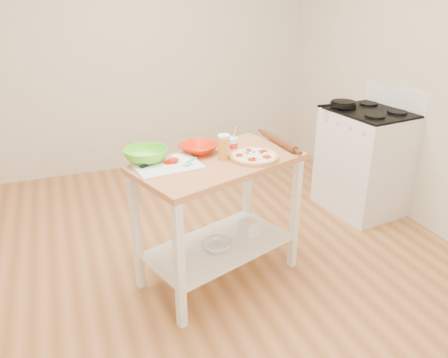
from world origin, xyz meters
TOP-DOWN VIEW (x-y plane):
  - room_shell at (0.00, 0.00)m, footprint 4.04×4.54m
  - prep_island at (0.08, -0.09)m, footprint 1.22×0.91m
  - gas_stove at (1.69, 0.43)m, footprint 0.67×0.76m
  - skillet at (1.51, 0.60)m, footprint 0.36×0.23m
  - pizza at (0.30, -0.15)m, footprint 0.32×0.32m
  - cutting_board at (-0.26, -0.07)m, footprint 0.43×0.34m
  - spatula at (-0.12, -0.10)m, footprint 0.12×0.13m
  - knife at (-0.34, -0.03)m, footprint 0.24×0.16m
  - orange_bowl at (0.01, 0.09)m, footprint 0.34×0.34m
  - green_bowl at (-0.36, 0.05)m, footprint 0.33×0.33m
  - beer_pint at (0.12, -0.08)m, footprint 0.08×0.08m
  - yogurt_tub at (0.21, 0.02)m, footprint 0.08×0.08m
  - rolling_pin at (0.58, 0.04)m, footprint 0.07×0.42m
  - shelf_glass_bowl at (0.05, -0.14)m, footprint 0.22×0.22m
  - shelf_bin at (0.33, -0.03)m, footprint 0.14×0.14m

SIDE VIEW (x-z plane):
  - shelf_glass_bowl at x=0.05m, z-range 0.26..0.32m
  - shelf_bin at x=0.33m, z-range 0.26..0.37m
  - gas_stove at x=1.69m, z-range -0.08..1.03m
  - prep_island at x=0.08m, z-range 0.19..1.09m
  - cutting_board at x=-0.26m, z-range 0.89..0.93m
  - spatula at x=-0.12m, z-range 0.91..0.92m
  - pizza at x=0.30m, z-range 0.89..0.94m
  - knife at x=-0.34m, z-range 0.91..0.92m
  - rolling_pin at x=0.58m, z-range 0.90..0.95m
  - orange_bowl at x=0.01m, z-range 0.90..0.96m
  - green_bowl at x=-0.36m, z-range 0.90..0.99m
  - yogurt_tub at x=0.21m, z-range 0.86..1.04m
  - skillet at x=1.51m, z-range 0.96..0.99m
  - beer_pint at x=0.12m, z-range 0.90..1.06m
  - room_shell at x=0.00m, z-range -0.02..2.72m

